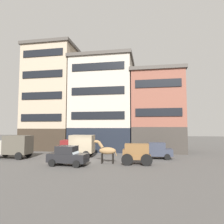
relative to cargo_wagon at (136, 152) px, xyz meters
name	(u,v)px	position (x,y,z in m)	size (l,w,h in m)	color
ground_plane	(80,161)	(-6.11, 1.04, -1.15)	(120.00, 120.00, 0.00)	#4C4947
building_far_left	(52,97)	(-14.57, 11.05, 7.45)	(8.31, 7.32, 17.11)	#33281E
building_center_left	(103,104)	(-5.87, 11.05, 6.20)	(9.78, 7.32, 14.62)	black
building_center_right	(157,111)	(2.59, 11.05, 4.90)	(7.85, 7.32, 12.03)	#38332D
cargo_wagon	(136,152)	(0.00, 0.00, 0.00)	(2.97, 1.65, 1.98)	brown
draft_horse	(106,151)	(-2.95, 0.00, 0.12)	(2.35, 0.69, 2.30)	#937047
delivery_truck_near	(13,146)	(-14.26, 1.22, 0.28)	(4.40, 2.25, 2.62)	gray
delivery_truck_far	(78,145)	(-7.31, 3.60, 0.28)	(4.41, 2.27, 2.62)	maroon
sedan_dark	(68,156)	(-6.34, -1.66, -0.23)	(3.78, 2.03, 1.83)	black
sedan_light	(156,151)	(2.04, 3.93, -0.23)	(3.72, 1.91, 1.83)	#333847
pedestrian_officer	(69,146)	(-9.54, 6.40, -0.17)	(0.37, 0.37, 1.79)	black
fire_hydrant_curbside	(171,153)	(3.99, 6.11, -0.72)	(0.24, 0.24, 0.83)	maroon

